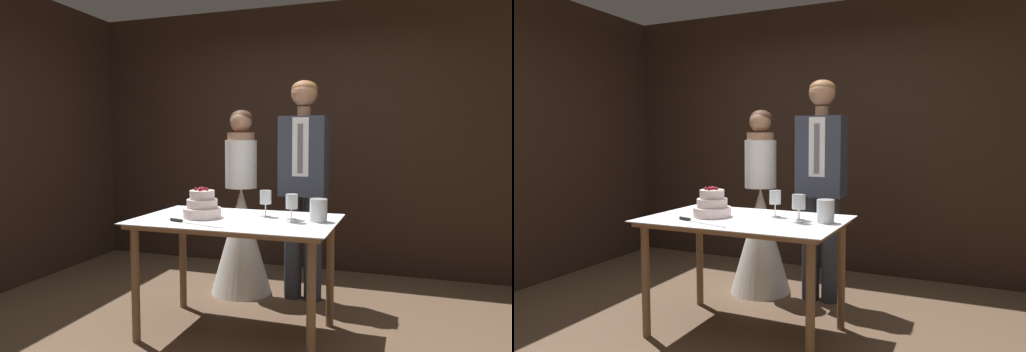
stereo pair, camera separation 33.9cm
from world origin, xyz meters
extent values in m
plane|color=brown|center=(0.00, 0.00, 0.00)|extent=(40.00, 40.00, 0.00)
cube|color=black|center=(0.00, 2.03, 1.37)|extent=(5.01, 0.12, 2.74)
cylinder|color=brown|center=(-0.70, -0.14, 0.39)|extent=(0.06, 0.06, 0.78)
cylinder|color=brown|center=(0.50, -0.14, 0.39)|extent=(0.06, 0.06, 0.78)
cylinder|color=brown|center=(-0.70, 0.54, 0.39)|extent=(0.06, 0.06, 0.78)
cylinder|color=brown|center=(0.50, 0.54, 0.39)|extent=(0.06, 0.06, 0.78)
cube|color=brown|center=(-0.10, 0.20, 0.80)|extent=(1.31, 0.80, 0.03)
cube|color=white|center=(-0.10, 0.20, 0.82)|extent=(1.37, 0.86, 0.01)
cylinder|color=beige|center=(-0.34, 0.16, 0.85)|extent=(0.27, 0.27, 0.07)
cylinder|color=beige|center=(-0.34, 0.16, 0.92)|extent=(0.22, 0.22, 0.06)
cylinder|color=beige|center=(-0.34, 0.16, 0.98)|extent=(0.17, 0.17, 0.06)
sphere|color=maroon|center=(-0.30, 0.15, 1.02)|extent=(0.02, 0.02, 0.02)
sphere|color=maroon|center=(-0.33, 0.18, 1.02)|extent=(0.02, 0.02, 0.02)
sphere|color=maroon|center=(-0.36, 0.20, 1.02)|extent=(0.02, 0.02, 0.02)
sphere|color=maroon|center=(-0.37, 0.18, 1.02)|extent=(0.02, 0.02, 0.02)
sphere|color=maroon|center=(-0.38, 0.14, 1.02)|extent=(0.02, 0.02, 0.02)
sphere|color=maroon|center=(-0.34, 0.12, 1.02)|extent=(0.02, 0.02, 0.02)
sphere|color=maroon|center=(-0.34, 0.15, 1.02)|extent=(0.02, 0.02, 0.02)
cube|color=silver|center=(-0.23, -0.10, 0.82)|extent=(0.33, 0.12, 0.00)
cylinder|color=black|center=(-0.44, -0.04, 0.83)|extent=(0.10, 0.05, 0.02)
cylinder|color=silver|center=(0.29, 0.19, 0.82)|extent=(0.08, 0.08, 0.00)
cylinder|color=silver|center=(0.29, 0.19, 0.87)|extent=(0.01, 0.01, 0.09)
cylinder|color=silver|center=(0.29, 0.19, 0.96)|extent=(0.08, 0.08, 0.10)
cylinder|color=maroon|center=(0.29, 0.19, 0.92)|extent=(0.07, 0.07, 0.03)
cylinder|color=silver|center=(0.27, 0.29, 0.82)|extent=(0.08, 0.08, 0.00)
cylinder|color=silver|center=(0.27, 0.29, 0.86)|extent=(0.01, 0.01, 0.07)
cylinder|color=silver|center=(0.27, 0.29, 0.94)|extent=(0.08, 0.08, 0.10)
cylinder|color=silver|center=(0.07, 0.34, 0.82)|extent=(0.08, 0.08, 0.00)
cylinder|color=silver|center=(0.07, 0.34, 0.87)|extent=(0.01, 0.01, 0.09)
cylinder|color=silver|center=(0.07, 0.34, 0.96)|extent=(0.08, 0.08, 0.10)
cylinder|color=silver|center=(0.46, 0.27, 0.90)|extent=(0.12, 0.12, 0.15)
cylinder|color=beige|center=(0.46, 0.27, 0.85)|extent=(0.05, 0.05, 0.07)
sphere|color=#F9CC4C|center=(0.46, 0.27, 0.90)|extent=(0.02, 0.02, 0.02)
cone|color=white|center=(-0.38, 1.04, 0.47)|extent=(0.54, 0.54, 0.94)
cylinder|color=white|center=(-0.38, 1.04, 1.15)|extent=(0.28, 0.28, 0.42)
cylinder|color=#A37556|center=(-0.38, 1.04, 1.39)|extent=(0.24, 0.24, 0.07)
sphere|color=#A37556|center=(-0.38, 1.04, 1.52)|extent=(0.19, 0.19, 0.19)
ellipsoid|color=#472D1E|center=(-0.38, 1.05, 1.55)|extent=(0.20, 0.20, 0.14)
cylinder|color=#333847|center=(0.09, 1.04, 0.44)|extent=(0.15, 0.15, 0.89)
cylinder|color=#333847|center=(0.27, 1.04, 0.44)|extent=(0.15, 0.15, 0.89)
cube|color=#333847|center=(0.18, 1.04, 1.22)|extent=(0.39, 0.24, 0.67)
cube|color=white|center=(0.18, 0.92, 1.30)|extent=(0.14, 0.01, 0.48)
cube|color=slate|center=(0.18, 0.91, 1.29)|extent=(0.04, 0.01, 0.40)
cylinder|color=#A37556|center=(0.18, 1.04, 1.60)|extent=(0.11, 0.11, 0.08)
sphere|color=#A37556|center=(0.18, 1.04, 1.74)|extent=(0.22, 0.22, 0.22)
ellipsoid|color=brown|center=(0.18, 1.05, 1.78)|extent=(0.22, 0.22, 0.14)
camera|label=1|loc=(1.02, -2.71, 1.37)|focal=32.00mm
camera|label=2|loc=(1.33, -2.59, 1.37)|focal=32.00mm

